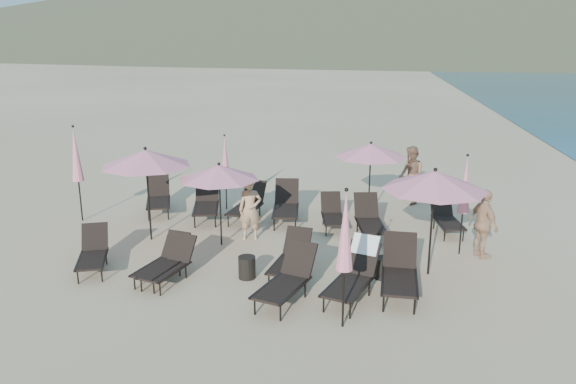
# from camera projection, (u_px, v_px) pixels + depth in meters

# --- Properties ---
(ground) EXTENTS (800.00, 800.00, 0.00)m
(ground) POSITION_uv_depth(u_px,v_px,m) (300.00, 289.00, 11.70)
(ground) COLOR #D6BA8C
(ground) RESTS_ON ground
(lounger_0) EXTENTS (1.08, 1.66, 0.89)m
(lounger_0) POSITION_uv_depth(u_px,v_px,m) (93.00, 252.00, 12.57)
(lounger_0) COLOR black
(lounger_0) RESTS_ON ground
(lounger_1) EXTENTS (0.96, 1.59, 0.86)m
(lounger_1) POSITION_uv_depth(u_px,v_px,m) (170.00, 263.00, 12.00)
(lounger_1) COLOR black
(lounger_1) RESTS_ON ground
(lounger_2) EXTENTS (0.96, 1.63, 0.88)m
(lounger_2) POSITION_uv_depth(u_px,v_px,m) (164.00, 261.00, 12.11)
(lounger_2) COLOR black
(lounger_2) RESTS_ON ground
(lounger_3) EXTENTS (0.87, 1.66, 0.91)m
(lounger_3) POSITION_uv_depth(u_px,v_px,m) (291.00, 257.00, 12.26)
(lounger_3) COLOR black
(lounger_3) RESTS_ON ground
(lounger_4) EXTENTS (1.19, 1.88, 1.11)m
(lounger_4) POSITION_uv_depth(u_px,v_px,m) (354.00, 272.00, 11.24)
(lounger_4) COLOR black
(lounger_4) RESTS_ON ground
(lounger_5) EXTENTS (0.79, 1.88, 1.06)m
(lounger_5) POSITION_uv_depth(u_px,v_px,m) (400.00, 271.00, 11.38)
(lounger_5) COLOR black
(lounger_5) RESTS_ON ground
(lounger_6) EXTENTS (1.20, 1.86, 1.00)m
(lounger_6) POSITION_uv_depth(u_px,v_px,m) (158.00, 197.00, 16.67)
(lounger_6) COLOR black
(lounger_6) RESTS_ON ground
(lounger_7) EXTENTS (1.06, 1.90, 1.03)m
(lounger_7) POSITION_uv_depth(u_px,v_px,m) (206.00, 202.00, 16.10)
(lounger_7) COLOR black
(lounger_7) RESTS_ON ground
(lounger_8) EXTENTS (0.92, 1.79, 0.98)m
(lounger_8) POSITION_uv_depth(u_px,v_px,m) (248.00, 204.00, 16.03)
(lounger_8) COLOR black
(lounger_8) RESTS_ON ground
(lounger_9) EXTENTS (0.87, 1.89, 1.05)m
(lounger_9) POSITION_uv_depth(u_px,v_px,m) (286.00, 204.00, 15.86)
(lounger_9) COLOR black
(lounger_9) RESTS_ON ground
(lounger_10) EXTENTS (0.92, 1.79, 0.98)m
(lounger_10) POSITION_uv_depth(u_px,v_px,m) (369.00, 219.00, 14.70)
(lounger_10) COLOR black
(lounger_10) RESTS_ON ground
(lounger_11) EXTENTS (0.84, 1.63, 0.89)m
(lounger_11) POSITION_uv_depth(u_px,v_px,m) (446.00, 217.00, 14.99)
(lounger_11) COLOR black
(lounger_11) RESTS_ON ground
(lounger_12) EXTENTS (1.19, 1.87, 1.00)m
(lounger_12) POSITION_uv_depth(u_px,v_px,m) (287.00, 278.00, 11.10)
(lounger_12) COLOR black
(lounger_12) RESTS_ON ground
(lounger_13) EXTENTS (0.80, 1.56, 0.85)m
(lounger_13) POSITION_uv_depth(u_px,v_px,m) (332.00, 213.00, 15.34)
(lounger_13) COLOR black
(lounger_13) RESTS_ON ground
(umbrella_open_0) EXTENTS (2.27, 2.27, 2.44)m
(umbrella_open_0) POSITION_uv_depth(u_px,v_px,m) (146.00, 158.00, 13.95)
(umbrella_open_0) COLOR black
(umbrella_open_0) RESTS_ON ground
(umbrella_open_1) EXTENTS (1.98, 1.98, 2.13)m
(umbrella_open_1) POSITION_uv_depth(u_px,v_px,m) (219.00, 172.00, 13.65)
(umbrella_open_1) COLOR black
(umbrella_open_1) RESTS_ON ground
(umbrella_open_2) EXTENTS (2.25, 2.25, 2.42)m
(umbrella_open_2) POSITION_uv_depth(u_px,v_px,m) (435.00, 181.00, 11.85)
(umbrella_open_2) COLOR black
(umbrella_open_2) RESTS_ON ground
(umbrella_open_3) EXTENTS (2.08, 2.08, 2.24)m
(umbrella_open_3) POSITION_uv_depth(u_px,v_px,m) (371.00, 150.00, 15.76)
(umbrella_open_3) COLOR black
(umbrella_open_3) RESTS_ON ground
(umbrella_closed_0) EXTENTS (0.31, 0.31, 2.62)m
(umbrella_closed_0) POSITION_uv_depth(u_px,v_px,m) (345.00, 232.00, 9.71)
(umbrella_closed_0) COLOR black
(umbrella_closed_0) RESTS_ON ground
(umbrella_closed_1) EXTENTS (0.29, 0.29, 2.47)m
(umbrella_closed_1) POSITION_uv_depth(u_px,v_px,m) (465.00, 185.00, 13.11)
(umbrella_closed_1) COLOR black
(umbrella_closed_1) RESTS_ON ground
(umbrella_closed_2) EXTENTS (0.32, 0.32, 2.74)m
(umbrella_closed_2) POSITION_uv_depth(u_px,v_px,m) (76.00, 155.00, 15.50)
(umbrella_closed_2) COLOR black
(umbrella_closed_2) RESTS_ON ground
(umbrella_closed_3) EXTENTS (0.27, 0.27, 2.30)m
(umbrella_closed_3) POSITION_uv_depth(u_px,v_px,m) (225.00, 158.00, 16.63)
(umbrella_closed_3) COLOR black
(umbrella_closed_3) RESTS_ON ground
(side_table_0) EXTENTS (0.38, 0.38, 0.49)m
(side_table_0) POSITION_uv_depth(u_px,v_px,m) (247.00, 267.00, 12.18)
(side_table_0) COLOR black
(side_table_0) RESTS_ON ground
(side_table_1) EXTENTS (0.38, 0.38, 0.47)m
(side_table_1) POSITION_uv_depth(u_px,v_px,m) (383.00, 268.00, 12.17)
(side_table_1) COLOR black
(side_table_1) RESTS_ON ground
(beachgoer_a) EXTENTS (0.65, 0.49, 1.61)m
(beachgoer_a) POSITION_uv_depth(u_px,v_px,m) (250.00, 209.00, 14.36)
(beachgoer_a) COLOR tan
(beachgoer_a) RESTS_ON ground
(beachgoer_b) EXTENTS (0.90, 1.03, 1.81)m
(beachgoer_b) POSITION_uv_depth(u_px,v_px,m) (411.00, 175.00, 17.40)
(beachgoer_b) COLOR #8B6147
(beachgoer_b) RESTS_ON ground
(beachgoer_c) EXTENTS (0.77, 1.05, 1.66)m
(beachgoer_c) POSITION_uv_depth(u_px,v_px,m) (484.00, 224.00, 13.16)
(beachgoer_c) COLOR tan
(beachgoer_c) RESTS_ON ground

